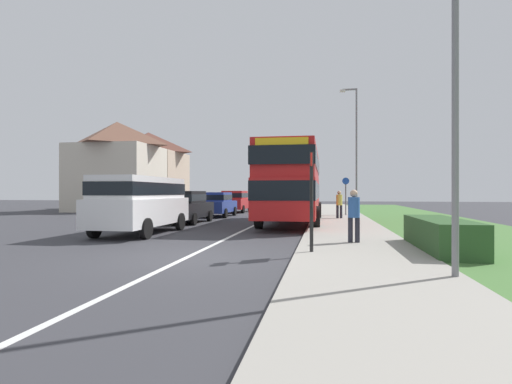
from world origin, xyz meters
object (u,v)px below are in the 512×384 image
(double_decker_bus, at_px, (293,181))
(parked_car_red, at_px, (235,201))
(bus_stop_sign, at_px, (312,194))
(cycle_route_sign, at_px, (346,195))
(pedestrian_at_stop, at_px, (354,213))
(pedestrian_walking_away, at_px, (339,203))
(street_lamp_mid, at_px, (355,144))
(parked_car_black, at_px, (185,205))
(parked_car_blue, at_px, (217,203))
(parked_van_white, at_px, (141,200))
(street_lamp_near, at_px, (449,34))

(double_decker_bus, height_order, parked_car_red, double_decker_bus)
(double_decker_bus, height_order, bus_stop_sign, double_decker_bus)
(bus_stop_sign, distance_m, cycle_route_sign, 16.27)
(pedestrian_at_stop, relative_size, cycle_route_sign, 0.66)
(double_decker_bus, relative_size, pedestrian_walking_away, 6.48)
(bus_stop_sign, bearing_deg, street_lamp_mid, 82.33)
(bus_stop_sign, distance_m, street_lamp_mid, 17.55)
(double_decker_bus, xyz_separation_m, bus_stop_sign, (1.27, -10.24, -0.60))
(parked_car_black, xyz_separation_m, bus_stop_sign, (6.74, -9.66, 0.63))
(parked_car_blue, distance_m, cycle_route_sign, 8.30)
(parked_van_white, bearing_deg, parked_car_red, 89.99)
(pedestrian_walking_away, height_order, cycle_route_sign, cycle_route_sign)
(cycle_route_sign, bearing_deg, parked_car_red, 151.23)
(street_lamp_mid, bearing_deg, pedestrian_walking_away, -106.09)
(pedestrian_walking_away, distance_m, cycle_route_sign, 3.19)
(bus_stop_sign, height_order, cycle_route_sign, bus_stop_sign)
(pedestrian_at_stop, bearing_deg, parked_van_white, 163.68)
(parked_car_red, height_order, bus_stop_sign, bus_stop_sign)
(parked_car_black, distance_m, street_lamp_near, 15.66)
(cycle_route_sign, height_order, street_lamp_mid, street_lamp_mid)
(parked_car_black, distance_m, parked_car_red, 11.06)
(parked_car_black, bearing_deg, bus_stop_sign, -55.10)
(pedestrian_walking_away, xyz_separation_m, bus_stop_sign, (-1.14, -13.06, 0.56))
(parked_car_blue, relative_size, pedestrian_walking_away, 2.48)
(double_decker_bus, xyz_separation_m, street_lamp_near, (3.76, -12.75, 2.24))
(parked_car_black, relative_size, pedestrian_at_stop, 2.61)
(parked_car_black, bearing_deg, parked_van_white, -88.50)
(double_decker_bus, distance_m, pedestrian_walking_away, 3.89)
(parked_car_blue, relative_size, parked_car_red, 0.94)
(cycle_route_sign, distance_m, street_lamp_near, 18.94)
(double_decker_bus, distance_m, parked_car_blue, 7.26)
(street_lamp_mid, bearing_deg, bus_stop_sign, -97.67)
(parked_car_blue, bearing_deg, double_decker_bus, -42.44)
(parked_car_red, xyz_separation_m, pedestrian_at_stop, (7.76, -18.67, 0.05))
(parked_van_white, height_order, pedestrian_walking_away, parked_van_white)
(parked_car_black, distance_m, parked_car_blue, 5.41)
(pedestrian_at_stop, height_order, pedestrian_walking_away, same)
(double_decker_bus, xyz_separation_m, parked_van_white, (-5.33, -5.92, -0.85))
(pedestrian_at_stop, distance_m, bus_stop_sign, 2.42)
(bus_stop_sign, bearing_deg, pedestrian_at_stop, 60.27)
(street_lamp_mid, bearing_deg, cycle_route_sign, -125.39)
(parked_car_black, distance_m, bus_stop_sign, 11.79)
(parked_car_black, xyz_separation_m, parked_car_red, (0.14, 11.06, 0.02))
(double_decker_bus, height_order, cycle_route_sign, double_decker_bus)
(bus_stop_sign, bearing_deg, cycle_route_sign, 84.15)
(pedestrian_at_stop, bearing_deg, street_lamp_near, -73.89)
(parked_van_white, relative_size, street_lamp_mid, 0.62)
(parked_car_red, relative_size, bus_stop_sign, 1.70)
(parked_van_white, xyz_separation_m, pedestrian_at_stop, (7.77, -2.27, -0.32))
(parked_car_black, relative_size, street_lamp_near, 0.57)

